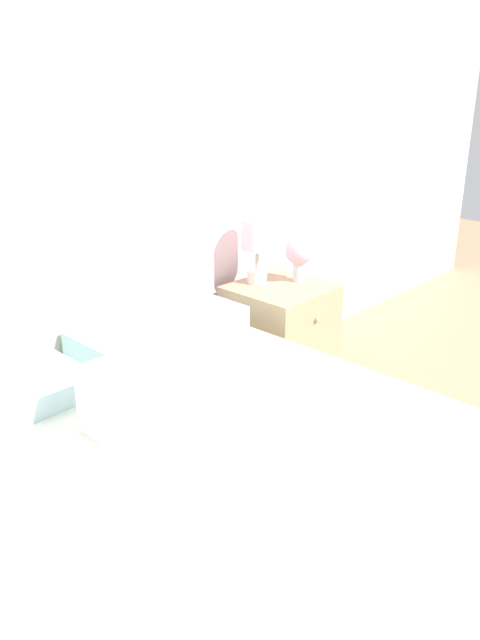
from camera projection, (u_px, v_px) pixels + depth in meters
ground_plane at (56, 457)px, 2.82m from camera, size 12.00×12.00×0.00m
wall_back at (9, 163)px, 2.39m from camera, size 8.00×0.06×2.60m
bed at (191, 498)px, 2.13m from camera, size 1.86×2.02×1.13m
nightstand at (280, 336)px, 3.39m from camera, size 0.49×0.50×0.57m
table_lamp at (257, 240)px, 3.25m from camera, size 0.18×0.18×0.35m
flower_vase at (300, 253)px, 3.31m from camera, size 0.15×0.15×0.24m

